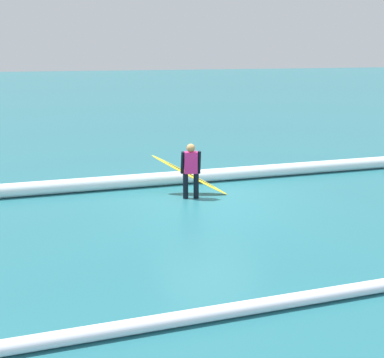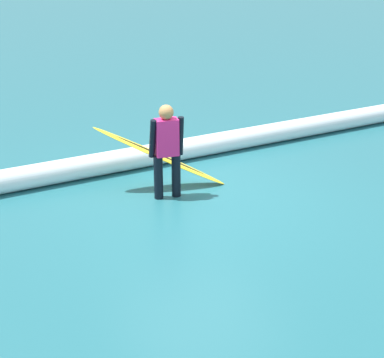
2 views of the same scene
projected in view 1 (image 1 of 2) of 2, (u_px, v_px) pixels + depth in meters
The scene contains 5 objects.
ground_plane at pixel (209, 200), 11.10m from camera, with size 183.13×183.13×0.00m, color #22636D.
surfer at pixel (191, 168), 11.04m from camera, with size 0.51×0.28×1.47m.
surfboard at pixel (190, 175), 11.48m from camera, with size 2.02×1.09×1.10m.
wave_crest_foreground at pixel (162, 179), 12.33m from camera, with size 0.38×0.38×24.09m, color white.
wave_crest_midground at pixel (135, 326), 5.79m from camera, with size 0.21×0.21×20.09m, color white.
Camera 1 is at (3.82, 9.78, 3.67)m, focal length 39.82 mm.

